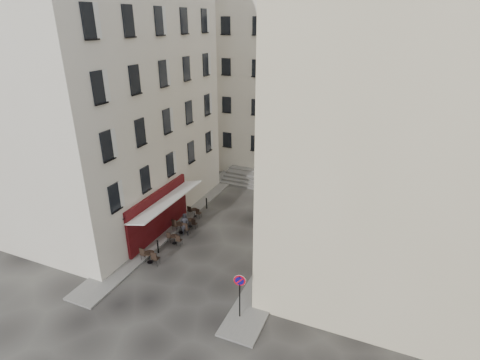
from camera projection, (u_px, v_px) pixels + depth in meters
The scene contains 18 objects.
ground at pixel (208, 256), 24.89m from camera, with size 90.00×90.00×0.00m, color black.
sidewalk_left at pixel (181, 216), 29.87m from camera, with size 2.00×22.00×0.12m, color slate.
sidewalk_right at pixel (286, 247), 25.79m from camera, with size 2.00×18.00×0.12m, color slate.
building_left at pixel (94, 82), 27.14m from camera, with size 12.20×16.20×20.60m.
building_right at pixel (403, 122), 20.42m from camera, with size 12.20×14.20×18.60m.
building_back at pixel (283, 75), 37.67m from camera, with size 18.20×10.20×18.60m.
cafe_storefront at pixel (160, 212), 26.55m from camera, with size 1.74×7.30×3.50m.
stone_steps at pixel (269, 181), 35.38m from camera, with size 9.00×3.15×0.80m.
bollard_near at pixel (158, 246), 25.00m from camera, with size 0.12×0.12×0.98m.
bollard_mid at pixel (185, 222), 27.97m from camera, with size 0.12×0.12×0.98m.
bollard_far at pixel (207, 203), 30.93m from camera, with size 0.12×0.12×0.98m.
no_parking_sign at pixel (240, 288), 18.93m from camera, with size 0.62×0.17×2.73m.
bistro_table_a at pixel (150, 256), 24.00m from camera, with size 1.37×0.64×0.97m.
bistro_table_b at pixel (175, 238), 26.08m from camera, with size 1.15×0.54×0.81m.
bistro_table_c at pixel (181, 227), 27.38m from camera, with size 1.42×0.66×1.00m.
bistro_table_d at pixel (190, 222), 28.19m from camera, with size 1.13×0.53×0.80m.
bistro_table_e at pixel (194, 212), 29.71m from camera, with size 1.16×0.54×0.82m.
pedestrian at pixel (185, 224), 26.96m from camera, with size 0.65×0.42×1.77m, color #232228.
Camera 1 is at (10.11, -18.41, 14.44)m, focal length 28.00 mm.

